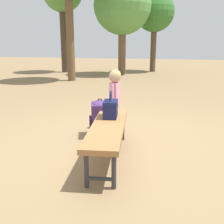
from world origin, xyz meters
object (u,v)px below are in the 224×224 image
object	(u,v)px
child_standing	(115,90)
tree_near	(122,6)
handbag	(110,108)
tree_mid	(155,13)
park_bench	(108,130)
backpack_large	(100,117)

from	to	relation	value
child_standing	tree_near	xyz separation A→B (m)	(7.69, 1.40, 2.27)
handbag	tree_mid	world-z (taller)	tree_mid
park_bench	tree_mid	xyz separation A→B (m)	(10.48, 0.34, 2.39)
child_standing	tree_near	size ratio (longest dim) A/B	0.24
child_standing	tree_near	distance (m)	8.14
backpack_large	tree_near	bearing A→B (deg)	8.82
child_standing	backpack_large	world-z (taller)	child_standing
park_bench	tree_mid	distance (m)	10.75
park_bench	backpack_large	distance (m)	0.89
backpack_large	child_standing	bearing A→B (deg)	-17.66
park_bench	tree_mid	world-z (taller)	tree_mid
backpack_large	park_bench	bearing A→B (deg)	-157.51
tree_mid	park_bench	bearing A→B (deg)	-178.17
handbag	tree_mid	distance (m)	10.35
handbag	tree_near	xyz separation A→B (m)	(8.58, 1.54, 2.37)
park_bench	tree_near	bearing A→B (deg)	10.14
tree_mid	tree_near	bearing A→B (deg)	140.41
park_bench	handbag	xyz separation A→B (m)	(0.37, 0.06, 0.18)
child_standing	tree_mid	size ratio (longest dim) A/B	0.27
tree_near	park_bench	bearing A→B (deg)	-169.86
handbag	child_standing	size ratio (longest dim) A/B	0.37
backpack_large	tree_near	world-z (taller)	tree_near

